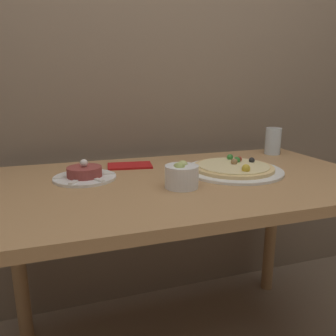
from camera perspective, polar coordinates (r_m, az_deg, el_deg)
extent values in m
cube|color=#84705B|center=(1.63, -3.61, 20.64)|extent=(8.00, 0.05, 2.60)
cube|color=#AD7F51|center=(1.19, 3.02, -2.59)|extent=(1.38, 0.78, 0.03)
cylinder|color=#AD7F51|center=(1.59, -24.62, -14.92)|extent=(0.06, 0.06, 0.76)
cylinder|color=#AD7F51|center=(1.88, 17.55, -9.55)|extent=(0.06, 0.06, 0.76)
cylinder|color=white|center=(1.29, 11.27, -0.40)|extent=(0.38, 0.38, 0.01)
cylinder|color=#E5C17F|center=(1.29, 11.30, 0.08)|extent=(0.31, 0.31, 0.01)
cylinder|color=beige|center=(1.29, 11.31, 0.44)|extent=(0.27, 0.27, 0.00)
sphere|color=black|center=(1.35, 14.37, 1.32)|extent=(0.02, 0.02, 0.02)
sphere|color=#387F33|center=(1.38, 10.75, 1.85)|extent=(0.03, 0.03, 0.03)
sphere|color=#B22D23|center=(1.36, 12.24, 1.49)|extent=(0.02, 0.02, 0.02)
sphere|color=gold|center=(1.20, 13.43, -0.08)|extent=(0.03, 0.03, 0.03)
sphere|color=#387F33|center=(1.34, 11.93, 1.38)|extent=(0.03, 0.03, 0.03)
sphere|color=#997047|center=(1.31, 11.45, 1.07)|extent=(0.03, 0.03, 0.03)
cylinder|color=white|center=(1.20, -14.28, -1.64)|extent=(0.22, 0.22, 0.01)
cylinder|color=#933D38|center=(1.20, -14.34, -0.61)|extent=(0.12, 0.12, 0.03)
sphere|color=silver|center=(1.19, -14.43, 0.84)|extent=(0.03, 0.03, 0.03)
cube|color=white|center=(1.21, -10.24, -0.95)|extent=(0.04, 0.02, 0.01)
cube|color=white|center=(1.28, -12.62, -0.27)|extent=(0.03, 0.04, 0.01)
cube|color=white|center=(1.27, -16.47, -0.57)|extent=(0.03, 0.04, 0.01)
cube|color=white|center=(1.20, -18.40, -1.59)|extent=(0.04, 0.02, 0.01)
cube|color=white|center=(1.13, -16.20, -2.40)|extent=(0.03, 0.04, 0.01)
cube|color=white|center=(1.13, -11.86, -2.06)|extent=(0.03, 0.04, 0.01)
cylinder|color=white|center=(1.07, 2.38, -1.49)|extent=(0.11, 0.11, 0.07)
sphere|color=#B7BC70|center=(1.08, 2.57, 0.38)|extent=(0.04, 0.04, 0.04)
sphere|color=#B7BC70|center=(1.06, 1.76, 0.10)|extent=(0.03, 0.03, 0.03)
sphere|color=#A3B25B|center=(1.04, 2.03, -0.07)|extent=(0.04, 0.04, 0.04)
cylinder|color=silver|center=(1.66, 17.81, 4.50)|extent=(0.07, 0.07, 0.13)
cube|color=red|center=(1.36, -6.68, 0.42)|extent=(0.19, 0.13, 0.01)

